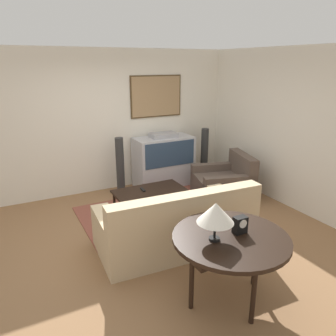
% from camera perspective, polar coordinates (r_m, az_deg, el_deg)
% --- Properties ---
extents(ground_plane, '(12.00, 12.00, 0.00)m').
position_cam_1_polar(ground_plane, '(4.97, -3.06, -11.49)').
color(ground_plane, '#8E6642').
extents(wall_back, '(12.00, 0.10, 2.70)m').
position_cam_1_polar(wall_back, '(6.43, -11.07, 7.92)').
color(wall_back, silver).
rests_on(wall_back, ground_plane).
extents(wall_right, '(0.06, 12.00, 2.70)m').
position_cam_1_polar(wall_right, '(6.01, 20.33, 6.37)').
color(wall_right, silver).
rests_on(wall_right, ground_plane).
extents(area_rug, '(2.51, 1.73, 0.01)m').
position_cam_1_polar(area_rug, '(5.61, -1.75, -7.76)').
color(area_rug, brown).
rests_on(area_rug, ground_plane).
extents(tv, '(1.18, 0.59, 1.10)m').
position_cam_1_polar(tv, '(6.68, -0.77, 1.23)').
color(tv, '#B7B7BC').
rests_on(tv, ground_plane).
extents(couch, '(2.13, 1.10, 0.91)m').
position_cam_1_polar(couch, '(4.52, 1.51, -10.19)').
color(couch, '#CCB289').
rests_on(couch, ground_plane).
extents(armchair, '(1.18, 1.16, 0.83)m').
position_cam_1_polar(armchair, '(6.22, 9.76, -2.70)').
color(armchair, brown).
rests_on(armchair, ground_plane).
extents(coffee_table, '(1.16, 0.58, 0.44)m').
position_cam_1_polar(coffee_table, '(5.42, -3.26, -4.23)').
color(coffee_table, black).
rests_on(coffee_table, ground_plane).
extents(console_table, '(1.20, 1.20, 0.76)m').
position_cam_1_polar(console_table, '(3.47, 10.88, -12.51)').
color(console_table, black).
rests_on(console_table, ground_plane).
extents(table_lamp, '(0.37, 0.37, 0.40)m').
position_cam_1_polar(table_lamp, '(3.22, 8.28, -7.78)').
color(table_lamp, black).
rests_on(table_lamp, console_table).
extents(mantel_clock, '(0.14, 0.10, 0.18)m').
position_cam_1_polar(mantel_clock, '(3.48, 12.44, -9.64)').
color(mantel_clock, black).
rests_on(mantel_clock, console_table).
extents(remote, '(0.06, 0.16, 0.02)m').
position_cam_1_polar(remote, '(5.40, -4.42, -3.76)').
color(remote, black).
rests_on(remote, coffee_table).
extents(speaker_tower_left, '(0.26, 0.26, 1.12)m').
position_cam_1_polar(speaker_tower_left, '(6.27, -8.32, 0.02)').
color(speaker_tower_left, black).
rests_on(speaker_tower_left, ground_plane).
extents(speaker_tower_right, '(0.26, 0.26, 1.12)m').
position_cam_1_polar(speaker_tower_right, '(7.09, 6.35, 2.20)').
color(speaker_tower_right, black).
rests_on(speaker_tower_right, ground_plane).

